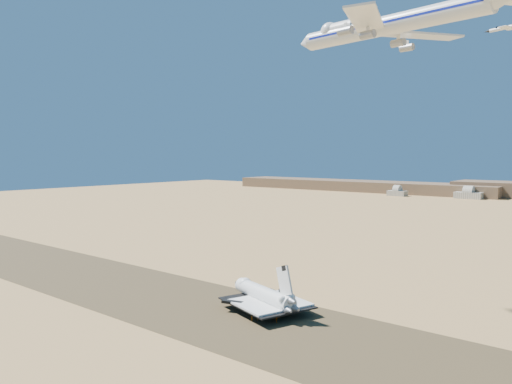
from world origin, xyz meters
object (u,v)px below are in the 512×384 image
Objects in this scene: shuttle at (263,296)px; crew_c at (277,320)px; chase_jet_d at (504,28)px; crew_b at (258,317)px; crew_a at (252,319)px; carrier_747 at (383,26)px.

shuttle is 18.83× the size of crew_c.
chase_jet_d reaches higher than shuttle.
crew_b is 6.05m from crew_c.
crew_a is 0.85× the size of crew_c.
crew_c reaches higher than crew_a.
carrier_747 reaches higher than crew_c.
chase_jet_d is (52.59, 73.42, 91.96)m from shuttle.
shuttle reaches higher than crew_c.
crew_b reaches higher than crew_a.
crew_c is at bearing -108.09° from carrier_747.
crew_a is at bearing -51.04° from shuttle.
crew_b is at bearing -19.55° from crew_a.
carrier_747 reaches higher than crew_a.
carrier_747 is at bearing -61.23° from crew_c.
crew_c is at bearing -108.95° from crew_b.
crew_a is 0.12× the size of chase_jet_d.
shuttle is 13.83m from crew_c.
chase_jet_d reaches higher than crew_a.
shuttle is 0.46× the size of carrier_747.
crew_c is (-16.72, -33.83, -91.01)m from carrier_747.
carrier_747 is 100.30m from crew_b.
carrier_747 is at bearing -102.81° from chase_jet_d.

